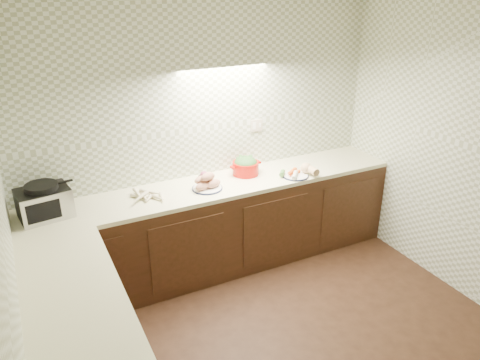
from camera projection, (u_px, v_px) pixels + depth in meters
name	position (u px, v px, depth m)	size (l,w,h in m)	color
room	(318.00, 165.00, 2.89)	(3.60, 3.60, 2.60)	black
counter	(184.00, 291.00, 3.64)	(3.60, 3.60, 0.90)	black
toaster_oven	(44.00, 202.00, 3.76)	(0.43, 0.36, 0.28)	black
parsnip_pile	(147.00, 197.00, 4.09)	(0.40, 0.29, 0.06)	beige
sweet_potato_plate	(207.00, 183.00, 4.29)	(0.28, 0.28, 0.16)	#131738
onion_bowl	(205.00, 177.00, 4.45)	(0.14, 0.14, 0.10)	black
dutch_oven	(246.00, 166.00, 4.59)	(0.32, 0.27, 0.18)	#B90C04
veg_plate	(300.00, 171.00, 4.58)	(0.36, 0.26, 0.12)	#131738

